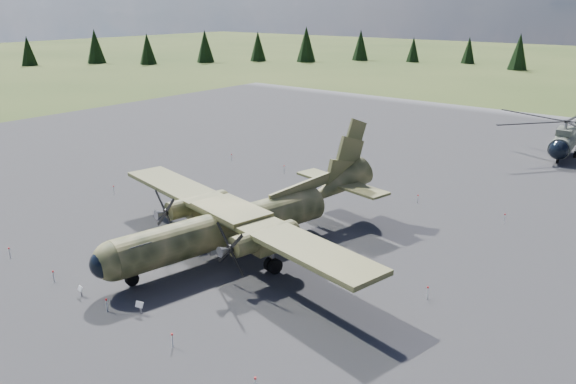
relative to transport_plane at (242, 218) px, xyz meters
The scene contains 8 objects.
ground 4.00m from the transport_plane, 142.59° to the left, with size 500.00×500.00×0.00m, color #535C29.
apron 12.35m from the transport_plane, 101.42° to the left, with size 120.00×120.00×0.04m, color slate.
transport_plane is the anchor object (origin of this frame).
helicopter_near 45.27m from the transport_plane, 74.76° to the left, with size 20.03×22.51×4.67m.
info_placard_left 12.26m from the transport_plane, 106.04° to the right, with size 0.45×0.23×0.68m.
info_placard_right 10.89m from the transport_plane, 82.49° to the right, with size 0.55×0.33×0.81m.
barrier_fence 3.97m from the transport_plane, 148.45° to the left, with size 33.12×29.62×0.85m.
treeline 2.77m from the transport_plane, 104.67° to the left, with size 297.40×304.36×10.98m.
Camera 1 is at (29.18, -30.10, 17.70)m, focal length 35.00 mm.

